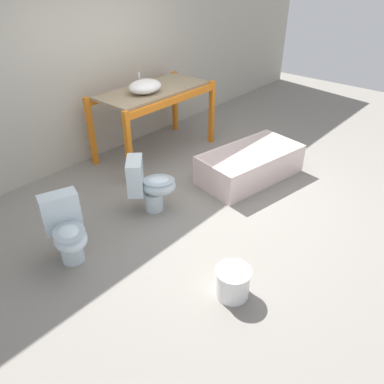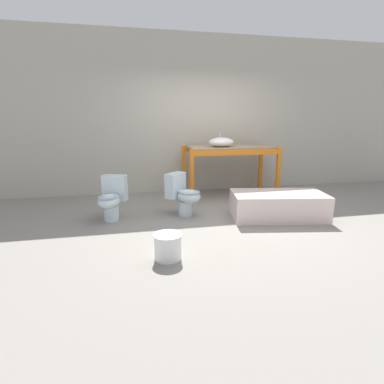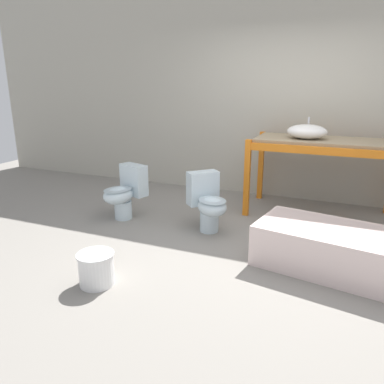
{
  "view_description": "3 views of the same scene",
  "coord_description": "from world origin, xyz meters",
  "px_view_note": "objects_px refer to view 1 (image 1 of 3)",
  "views": [
    {
      "loc": [
        -3.12,
        -2.58,
        2.61
      ],
      "look_at": [
        -0.57,
        -0.36,
        0.47
      ],
      "focal_mm": 35.0,
      "sensor_mm": 36.0,
      "label": 1
    },
    {
      "loc": [
        -1.46,
        -4.37,
        1.52
      ],
      "look_at": [
        -0.58,
        -0.22,
        0.49
      ],
      "focal_mm": 28.0,
      "sensor_mm": 36.0,
      "label": 2
    },
    {
      "loc": [
        0.8,
        -3.65,
        1.7
      ],
      "look_at": [
        -0.64,
        -0.23,
        0.6
      ],
      "focal_mm": 35.0,
      "sensor_mm": 36.0,
      "label": 3
    }
  ],
  "objects_px": {
    "toilet_near": "(67,230)",
    "toilet_far": "(149,184)",
    "sink_basin": "(145,86)",
    "bathtub_main": "(250,162)",
    "bucket_white": "(233,282)"
  },
  "relations": [
    {
      "from": "bathtub_main",
      "to": "bucket_white",
      "type": "xyz_separation_m",
      "value": [
        -1.89,
        -1.08,
        -0.08
      ]
    },
    {
      "from": "toilet_far",
      "to": "sink_basin",
      "type": "bearing_deg",
      "value": 1.95
    },
    {
      "from": "bathtub_main",
      "to": "toilet_near",
      "type": "xyz_separation_m",
      "value": [
        -2.55,
        0.44,
        0.12
      ]
    },
    {
      "from": "toilet_far",
      "to": "bucket_white",
      "type": "relative_size",
      "value": 2.1
    },
    {
      "from": "toilet_near",
      "to": "sink_basin",
      "type": "bearing_deg",
      "value": 45.5
    },
    {
      "from": "bathtub_main",
      "to": "bucket_white",
      "type": "relative_size",
      "value": 4.77
    },
    {
      "from": "toilet_far",
      "to": "bucket_white",
      "type": "distance_m",
      "value": 1.62
    },
    {
      "from": "toilet_near",
      "to": "toilet_far",
      "type": "relative_size",
      "value": 1.0
    },
    {
      "from": "bathtub_main",
      "to": "toilet_near",
      "type": "relative_size",
      "value": 2.27
    },
    {
      "from": "bathtub_main",
      "to": "bucket_white",
      "type": "bearing_deg",
      "value": -140.24
    },
    {
      "from": "sink_basin",
      "to": "bathtub_main",
      "type": "xyz_separation_m",
      "value": [
        0.49,
        -1.47,
        -0.86
      ]
    },
    {
      "from": "sink_basin",
      "to": "toilet_far",
      "type": "height_order",
      "value": "sink_basin"
    },
    {
      "from": "toilet_far",
      "to": "bathtub_main",
      "type": "bearing_deg",
      "value": -63.04
    },
    {
      "from": "sink_basin",
      "to": "bathtub_main",
      "type": "height_order",
      "value": "sink_basin"
    },
    {
      "from": "bathtub_main",
      "to": "bucket_white",
      "type": "height_order",
      "value": "bathtub_main"
    }
  ]
}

